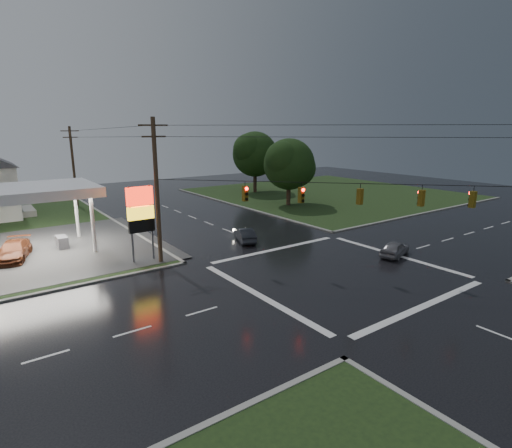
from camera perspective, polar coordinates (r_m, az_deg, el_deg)
ground at (r=29.78m, az=11.39°, el=-6.75°), size 120.00×120.00×0.00m
grass_ne at (r=65.53m, az=10.42°, el=4.33°), size 36.00×36.00×0.08m
pylon_sign at (r=31.67m, az=-16.16°, el=1.74°), size 2.00×0.35×6.00m
utility_pole_nw at (r=30.80m, az=-13.98°, el=4.79°), size 2.20×0.32×11.00m
utility_pole_n at (r=58.13m, az=-24.64°, el=7.60°), size 2.20×0.32×10.50m
traffic_signals at (r=28.24m, az=12.05°, el=5.69°), size 26.87×26.87×1.47m
tree_ne_near at (r=53.88m, az=4.86°, el=8.50°), size 7.99×6.80×8.98m
tree_ne_far at (r=65.12m, az=-0.03°, el=9.93°), size 8.46×7.20×9.80m
car_north at (r=36.83m, az=-1.58°, el=-1.53°), size 2.62×4.09×1.27m
car_crossing at (r=34.55m, az=19.22°, el=-3.33°), size 3.92×2.44×1.25m
car_pump at (r=37.07m, az=-31.35°, el=-3.29°), size 3.44×5.41×1.46m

